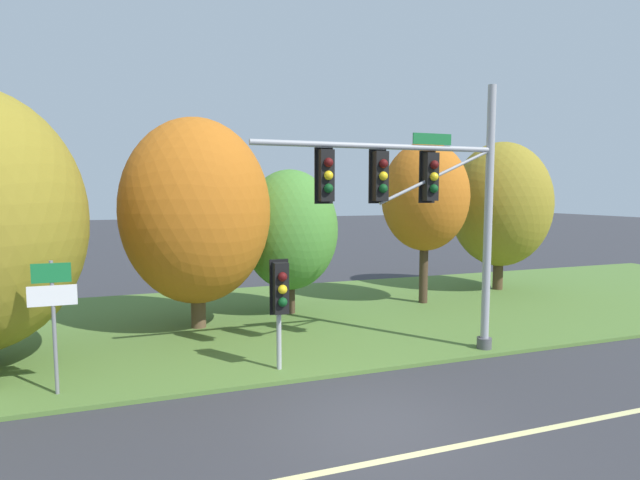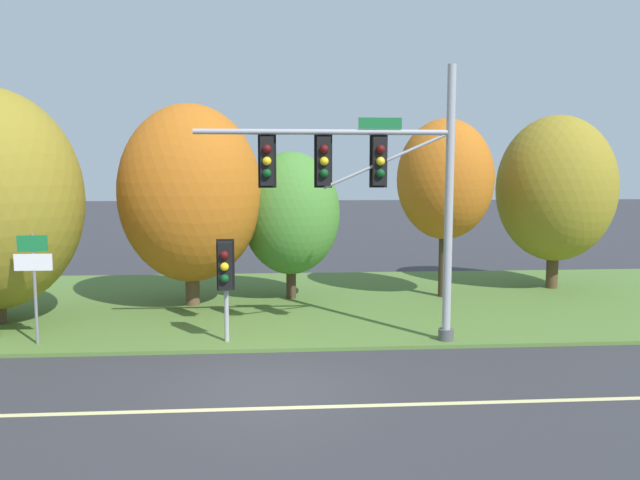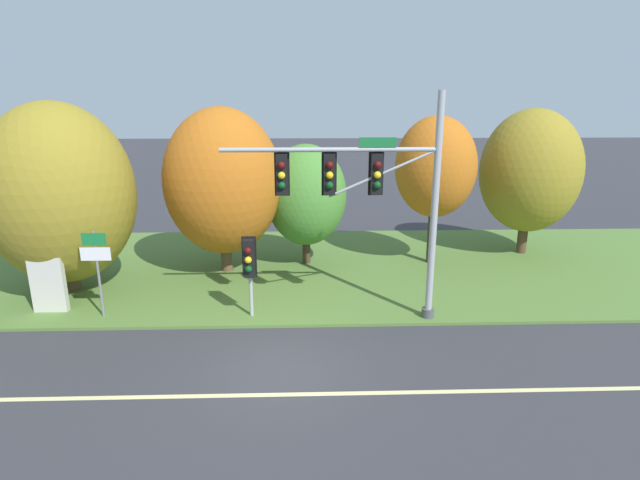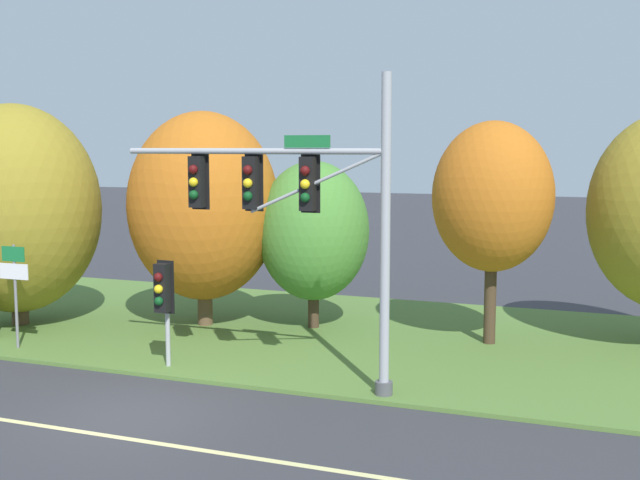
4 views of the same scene
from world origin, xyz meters
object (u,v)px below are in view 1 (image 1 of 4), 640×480
Objects in this scene: traffic_signal_mast at (424,195)px; tree_behind_signpost at (290,230)px; tree_mid_verge at (425,197)px; pedestrian_signal_near_kerb at (280,293)px; tree_left_of_mast at (196,212)px; route_sign_post at (53,305)px; tree_tall_centre at (500,205)px.

traffic_signal_mast reaches higher than tree_behind_signpost.
traffic_signal_mast is 6.60m from tree_mid_verge.
traffic_signal_mast reaches higher than tree_mid_verge.
traffic_signal_mast reaches higher than pedestrian_signal_near_kerb.
traffic_signal_mast is 1.08× the size of tree_left_of_mast.
tree_behind_signpost is at bearing 108.63° from traffic_signal_mast.
tree_left_of_mast reaches higher than route_sign_post.
traffic_signal_mast is 1.40× the size of tree_behind_signpost.
tree_tall_centre is at bearing 15.71° from tree_mid_verge.
tree_mid_verge is at bearing -164.29° from tree_tall_centre.
tree_behind_signpost is (1.83, 5.58, 1.07)m from pedestrian_signal_near_kerb.
traffic_signal_mast is at bearing -71.37° from tree_behind_signpost.
tree_mid_verge is 4.77m from tree_tall_centre.
tree_tall_centre reaches higher than tree_mid_verge.
tree_left_of_mast reaches higher than tree_behind_signpost.
traffic_signal_mast reaches higher than tree_tall_centre.
pedestrian_signal_near_kerb is at bearing -150.12° from tree_tall_centre.
traffic_signal_mast is 2.48× the size of route_sign_post.
tree_left_of_mast is at bearing -165.37° from tree_behind_signpost.
traffic_signal_mast is at bearing -121.51° from tree_mid_verge.
traffic_signal_mast reaches higher than tree_left_of_mast.
tree_left_of_mast is (-5.23, 4.86, -0.52)m from traffic_signal_mast.
traffic_signal_mast is 2.63× the size of pedestrian_signal_near_kerb.
route_sign_post is at bearing 176.92° from pedestrian_signal_near_kerb.
tree_tall_centre is at bearing 6.84° from tree_behind_signpost.
tree_left_of_mast reaches higher than tree_tall_centre.
tree_mid_verge is at bearing 37.26° from pedestrian_signal_near_kerb.
traffic_signal_mast is 7.16m from tree_left_of_mast.
tree_behind_signpost is at bearing 179.01° from tree_mid_verge.
tree_mid_verge is at bearing -0.99° from tree_behind_signpost.
route_sign_post is 0.44× the size of tree_tall_centre.
tree_behind_signpost is 10.07m from tree_tall_centre.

